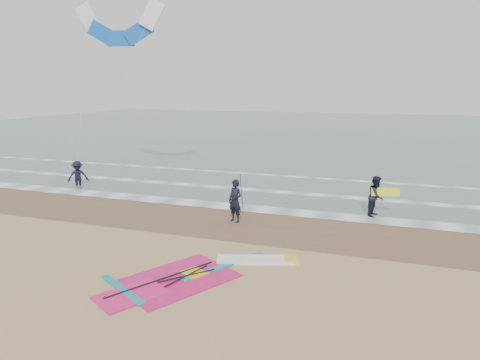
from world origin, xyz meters
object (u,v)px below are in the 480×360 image
(windsurf_rig, at_px, (201,274))
(person_walking, at_px, (376,196))
(surf_kite, at_px, (120,28))
(person_wading, at_px, (77,171))
(person_standing, at_px, (235,201))

(windsurf_rig, xyz_separation_m, person_walking, (5.24, 8.65, 0.93))
(person_walking, bearing_deg, surf_kite, 94.84)
(person_wading, height_order, surf_kite, surf_kite)
(windsurf_rig, distance_m, person_walking, 10.16)
(windsurf_rig, bearing_deg, person_walking, 58.79)
(person_standing, bearing_deg, windsurf_rig, -58.14)
(person_walking, distance_m, surf_kite, 17.86)
(windsurf_rig, distance_m, person_wading, 15.52)
(windsurf_rig, distance_m, surf_kite, 18.05)
(person_standing, distance_m, person_walking, 6.72)
(person_wading, bearing_deg, windsurf_rig, -78.11)
(person_standing, bearing_deg, surf_kite, 172.15)
(person_standing, xyz_separation_m, person_walking, (6.03, 2.97, -0.01))
(windsurf_rig, relative_size, person_walking, 3.04)
(person_walking, height_order, surf_kite, surf_kite)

